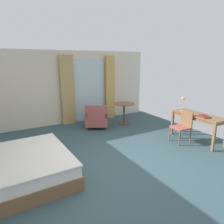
{
  "coord_description": "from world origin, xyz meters",
  "views": [
    {
      "loc": [
        -2.03,
        -3.41,
        2.22
      ],
      "look_at": [
        0.35,
        0.78,
        0.99
      ],
      "focal_mm": 32.8,
      "sensor_mm": 36.0,
      "label": 1
    }
  ],
  "objects_px": {
    "bed": "(8,170)",
    "desk_lamp": "(183,100)",
    "desk_chair": "(183,125)",
    "closed_book": "(205,116)",
    "round_cafe_table": "(124,109)",
    "writing_desk": "(198,118)",
    "armchair_by_window": "(97,118)"
  },
  "relations": [
    {
      "from": "bed",
      "to": "desk_lamp",
      "type": "xyz_separation_m",
      "value": [
        4.6,
        0.12,
        0.84
      ]
    },
    {
      "from": "desk_chair",
      "to": "closed_book",
      "type": "xyz_separation_m",
      "value": [
        0.36,
        -0.38,
        0.29
      ]
    },
    {
      "from": "desk_lamp",
      "to": "round_cafe_table",
      "type": "relative_size",
      "value": 0.66
    },
    {
      "from": "writing_desk",
      "to": "desk_lamp",
      "type": "xyz_separation_m",
      "value": [
        -0.17,
        0.43,
        0.44
      ]
    },
    {
      "from": "desk_chair",
      "to": "closed_book",
      "type": "height_order",
      "value": "desk_chair"
    },
    {
      "from": "writing_desk",
      "to": "round_cafe_table",
      "type": "relative_size",
      "value": 1.98
    },
    {
      "from": "closed_book",
      "to": "round_cafe_table",
      "type": "distance_m",
      "value": 2.72
    },
    {
      "from": "desk_chair",
      "to": "round_cafe_table",
      "type": "xyz_separation_m",
      "value": [
        -0.51,
        2.19,
        0.06
      ]
    },
    {
      "from": "closed_book",
      "to": "armchair_by_window",
      "type": "relative_size",
      "value": 0.32
    },
    {
      "from": "closed_book",
      "to": "writing_desk",
      "type": "bearing_deg",
      "value": 96.34
    },
    {
      "from": "bed",
      "to": "closed_book",
      "type": "relative_size",
      "value": 6.69
    },
    {
      "from": "bed",
      "to": "closed_book",
      "type": "bearing_deg",
      "value": -6.8
    },
    {
      "from": "writing_desk",
      "to": "closed_book",
      "type": "bearing_deg",
      "value": -106.05
    },
    {
      "from": "armchair_by_window",
      "to": "writing_desk",
      "type": "bearing_deg",
      "value": -50.73
    },
    {
      "from": "writing_desk",
      "to": "round_cafe_table",
      "type": "bearing_deg",
      "value": 111.85
    },
    {
      "from": "bed",
      "to": "round_cafe_table",
      "type": "relative_size",
      "value": 2.94
    },
    {
      "from": "bed",
      "to": "desk_lamp",
      "type": "bearing_deg",
      "value": 1.52
    },
    {
      "from": "closed_book",
      "to": "desk_chair",
      "type": "bearing_deg",
      "value": 155.4
    },
    {
      "from": "bed",
      "to": "desk_lamp",
      "type": "distance_m",
      "value": 4.68
    },
    {
      "from": "armchair_by_window",
      "to": "closed_book",
      "type": "bearing_deg",
      "value": -54.46
    },
    {
      "from": "bed",
      "to": "armchair_by_window",
      "type": "xyz_separation_m",
      "value": [
        2.8,
        2.09,
        0.07
      ]
    },
    {
      "from": "closed_book",
      "to": "desk_lamp",
      "type": "bearing_deg",
      "value": 120.33
    },
    {
      "from": "writing_desk",
      "to": "desk_lamp",
      "type": "height_order",
      "value": "desk_lamp"
    },
    {
      "from": "desk_chair",
      "to": "round_cafe_table",
      "type": "distance_m",
      "value": 2.25
    },
    {
      "from": "round_cafe_table",
      "to": "writing_desk",
      "type": "bearing_deg",
      "value": -68.15
    },
    {
      "from": "desk_chair",
      "to": "armchair_by_window",
      "type": "height_order",
      "value": "desk_chair"
    },
    {
      "from": "writing_desk",
      "to": "closed_book",
      "type": "xyz_separation_m",
      "value": [
        -0.07,
        -0.25,
        0.11
      ]
    },
    {
      "from": "bed",
      "to": "desk_chair",
      "type": "bearing_deg",
      "value": -2.35
    },
    {
      "from": "desk_chair",
      "to": "desk_lamp",
      "type": "bearing_deg",
      "value": 49.02
    },
    {
      "from": "armchair_by_window",
      "to": "round_cafe_table",
      "type": "relative_size",
      "value": 1.36
    },
    {
      "from": "bed",
      "to": "writing_desk",
      "type": "distance_m",
      "value": 4.79
    },
    {
      "from": "desk_chair",
      "to": "round_cafe_table",
      "type": "relative_size",
      "value": 1.18
    }
  ]
}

